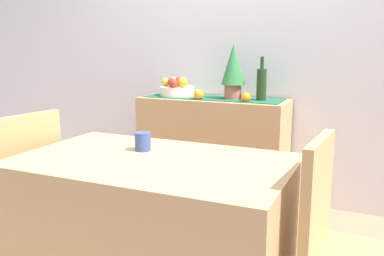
{
  "coord_description": "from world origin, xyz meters",
  "views": [
    {
      "loc": [
        1.11,
        -2.09,
        1.25
      ],
      "look_at": [
        0.02,
        0.37,
        0.72
      ],
      "focal_mm": 39.39,
      "sensor_mm": 36.0,
      "label": 1
    }
  ],
  "objects_px": {
    "potted_plant": "(233,69)",
    "coffee_cup": "(143,141)",
    "fruit_bowl": "(177,91)",
    "sideboard_console": "(213,151)",
    "chair_near_window": "(15,224)",
    "wine_bottle": "(261,84)",
    "dining_table": "(154,235)"
  },
  "relations": [
    {
      "from": "fruit_bowl",
      "to": "chair_near_window",
      "type": "distance_m",
      "value": 1.56
    },
    {
      "from": "fruit_bowl",
      "to": "potted_plant",
      "type": "relative_size",
      "value": 0.66
    },
    {
      "from": "potted_plant",
      "to": "wine_bottle",
      "type": "bearing_deg",
      "value": -0.0
    },
    {
      "from": "sideboard_console",
      "to": "dining_table",
      "type": "distance_m",
      "value": 1.42
    },
    {
      "from": "coffee_cup",
      "to": "fruit_bowl",
      "type": "bearing_deg",
      "value": 108.75
    },
    {
      "from": "coffee_cup",
      "to": "dining_table",
      "type": "bearing_deg",
      "value": -44.16
    },
    {
      "from": "fruit_bowl",
      "to": "coffee_cup",
      "type": "height_order",
      "value": "fruit_bowl"
    },
    {
      "from": "fruit_bowl",
      "to": "coffee_cup",
      "type": "distance_m",
      "value": 1.35
    },
    {
      "from": "dining_table",
      "to": "chair_near_window",
      "type": "height_order",
      "value": "chair_near_window"
    },
    {
      "from": "potted_plant",
      "to": "chair_near_window",
      "type": "xyz_separation_m",
      "value": [
        -0.8,
        -1.4,
        -0.81
      ]
    },
    {
      "from": "wine_bottle",
      "to": "dining_table",
      "type": "distance_m",
      "value": 1.52
    },
    {
      "from": "sideboard_console",
      "to": "potted_plant",
      "type": "bearing_deg",
      "value": 0.0
    },
    {
      "from": "fruit_bowl",
      "to": "dining_table",
      "type": "bearing_deg",
      "value": -68.28
    },
    {
      "from": "fruit_bowl",
      "to": "chair_near_window",
      "type": "height_order",
      "value": "fruit_bowl"
    },
    {
      "from": "sideboard_console",
      "to": "wine_bottle",
      "type": "height_order",
      "value": "wine_bottle"
    },
    {
      "from": "coffee_cup",
      "to": "chair_near_window",
      "type": "xyz_separation_m",
      "value": [
        -0.76,
        -0.12,
        -0.52
      ]
    },
    {
      "from": "fruit_bowl",
      "to": "chair_near_window",
      "type": "xyz_separation_m",
      "value": [
        -0.33,
        -1.4,
        -0.62
      ]
    },
    {
      "from": "sideboard_console",
      "to": "dining_table",
      "type": "height_order",
      "value": "sideboard_console"
    },
    {
      "from": "fruit_bowl",
      "to": "potted_plant",
      "type": "height_order",
      "value": "potted_plant"
    },
    {
      "from": "potted_plant",
      "to": "coffee_cup",
      "type": "relative_size",
      "value": 4.55
    },
    {
      "from": "dining_table",
      "to": "coffee_cup",
      "type": "xyz_separation_m",
      "value": [
        -0.12,
        0.12,
        0.42
      ]
    },
    {
      "from": "wine_bottle",
      "to": "chair_near_window",
      "type": "xyz_separation_m",
      "value": [
        -1.01,
        -1.4,
        -0.7
      ]
    },
    {
      "from": "wine_bottle",
      "to": "dining_table",
      "type": "height_order",
      "value": "wine_bottle"
    },
    {
      "from": "sideboard_console",
      "to": "chair_near_window",
      "type": "distance_m",
      "value": 1.54
    },
    {
      "from": "sideboard_console",
      "to": "potted_plant",
      "type": "xyz_separation_m",
      "value": [
        0.16,
        0.0,
        0.65
      ]
    },
    {
      "from": "fruit_bowl",
      "to": "dining_table",
      "type": "xyz_separation_m",
      "value": [
        0.56,
        -1.39,
        -0.51
      ]
    },
    {
      "from": "potted_plant",
      "to": "dining_table",
      "type": "distance_m",
      "value": 1.56
    },
    {
      "from": "fruit_bowl",
      "to": "sideboard_console",
      "type": "bearing_deg",
      "value": 0.0
    },
    {
      "from": "potted_plant",
      "to": "coffee_cup",
      "type": "height_order",
      "value": "potted_plant"
    },
    {
      "from": "fruit_bowl",
      "to": "dining_table",
      "type": "distance_m",
      "value": 1.59
    },
    {
      "from": "potted_plant",
      "to": "coffee_cup",
      "type": "bearing_deg",
      "value": -91.42
    },
    {
      "from": "wine_bottle",
      "to": "chair_near_window",
      "type": "bearing_deg",
      "value": -125.96
    }
  ]
}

